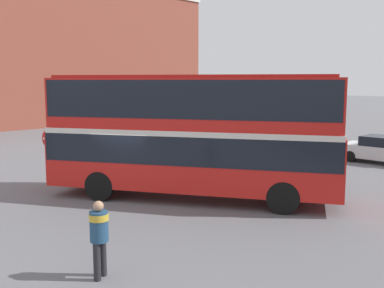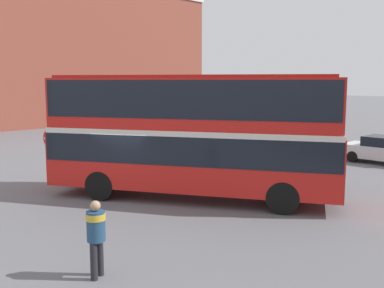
% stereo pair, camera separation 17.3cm
% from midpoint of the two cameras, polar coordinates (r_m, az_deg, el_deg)
% --- Properties ---
extents(ground_plane, '(240.00, 240.00, 0.00)m').
position_cam_midpoint_polar(ground_plane, '(17.25, -8.22, -6.78)').
color(ground_plane, slate).
extents(building_row_left, '(10.09, 39.59, 14.39)m').
position_cam_midpoint_polar(building_row_left, '(48.88, -19.92, 10.87)').
color(building_row_left, brown).
rests_on(building_row_left, ground_plane).
extents(double_decker_bus, '(10.60, 7.39, 4.59)m').
position_cam_midpoint_polar(double_decker_bus, '(16.52, -0.30, 1.99)').
color(double_decker_bus, red).
rests_on(double_decker_bus, ground_plane).
extents(pedestrian_foreground, '(0.58, 0.58, 1.78)m').
position_cam_midpoint_polar(pedestrian_foreground, '(10.33, -12.19, -10.78)').
color(pedestrian_foreground, '#232328').
rests_on(pedestrian_foreground, ground_plane).
extents(parked_car_kerb_near, '(4.15, 2.02, 1.45)m').
position_cam_midpoint_polar(parked_car_kerb_near, '(26.09, 22.78, -0.64)').
color(parked_car_kerb_near, silver).
rests_on(parked_car_kerb_near, ground_plane).
extents(parked_car_kerb_far, '(4.43, 2.57, 1.68)m').
position_cam_midpoint_polar(parked_car_kerb_far, '(36.82, -0.21, 2.52)').
color(parked_car_kerb_far, black).
rests_on(parked_car_kerb_far, ground_plane).
extents(no_entry_sign, '(0.61, 0.08, 2.29)m').
position_cam_midpoint_polar(no_entry_sign, '(19.77, -18.23, -0.65)').
color(no_entry_sign, gray).
rests_on(no_entry_sign, ground_plane).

